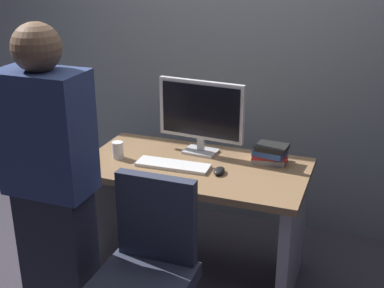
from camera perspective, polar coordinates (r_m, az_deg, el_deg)
ground_plane at (r=3.38m, az=0.30°, el=-13.79°), size 9.00×9.00×0.00m
wall_back at (r=3.59m, az=5.05°, el=14.14°), size 6.40×0.10×3.00m
desk at (r=3.12m, az=0.32°, el=-6.27°), size 1.31×0.69×0.74m
office_chair at (r=2.56m, az=-5.01°, el=-15.20°), size 0.52×0.52×0.94m
person_at_desk at (r=2.56m, az=-15.14°, el=-5.13°), size 0.40×0.24×1.64m
monitor at (r=3.10m, az=0.99°, el=3.42°), size 0.54×0.15×0.46m
keyboard at (r=2.99m, az=-2.10°, el=-2.35°), size 0.43×0.14×0.02m
mouse at (r=2.91m, az=3.01°, el=-2.97°), size 0.06×0.10×0.03m
cup_near_keyboard at (r=3.13m, az=-8.19°, el=-0.67°), size 0.07×0.07×0.10m
book_stack at (r=3.06m, az=8.60°, el=-1.07°), size 0.23×0.17×0.11m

